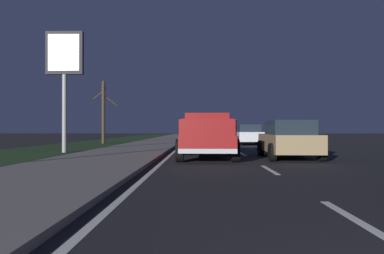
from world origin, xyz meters
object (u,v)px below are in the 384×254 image
at_px(sedan_black, 204,134).
at_px(sedan_tan, 288,139).
at_px(pickup_truck, 207,136).
at_px(gas_price_sign, 65,62).
at_px(sedan_white, 248,134).
at_px(bare_tree_far, 104,111).

xyz_separation_m(sedan_black, sedan_tan, (-15.79, -3.24, 0.00)).
bearing_deg(pickup_truck, gas_price_sign, 65.93).
distance_m(pickup_truck, sedan_tan, 3.33).
height_order(sedan_black, sedan_white, same).
distance_m(pickup_truck, gas_price_sign, 8.74).
bearing_deg(sedan_black, bare_tree_far, 95.55).
relative_size(sedan_white, sedan_tan, 0.99).
distance_m(sedan_tan, gas_price_sign, 11.76).
bearing_deg(pickup_truck, sedan_white, -14.82).
distance_m(pickup_truck, sedan_black, 15.45).
bearing_deg(sedan_tan, bare_tree_far, 37.58).
distance_m(sedan_white, sedan_tan, 13.25).
height_order(pickup_truck, sedan_black, pickup_truck).
height_order(pickup_truck, sedan_white, pickup_truck).
height_order(sedan_black, bare_tree_far, bare_tree_far).
height_order(sedan_white, bare_tree_far, bare_tree_far).
distance_m(sedan_black, bare_tree_far, 8.54).
relative_size(pickup_truck, sedan_black, 1.24).
bearing_deg(bare_tree_far, sedan_black, -84.45).
xyz_separation_m(pickup_truck, gas_price_sign, (3.23, 7.22, 3.70)).
bearing_deg(bare_tree_far, sedan_tan, -142.42).
bearing_deg(sedan_white, sedan_black, 52.75).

